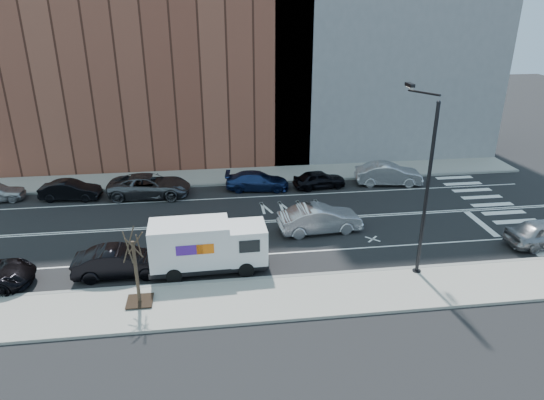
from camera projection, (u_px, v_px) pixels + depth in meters
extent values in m
plane|color=black|center=(267.00, 222.00, 31.28)|extent=(120.00, 120.00, 0.00)
cube|color=gray|center=(289.00, 297.00, 23.19)|extent=(44.00, 3.60, 0.15)
cube|color=gray|center=(253.00, 175.00, 39.31)|extent=(44.00, 3.60, 0.15)
cube|color=gray|center=(283.00, 277.00, 24.83)|extent=(44.00, 0.25, 0.17)
cube|color=gray|center=(256.00, 183.00, 37.65)|extent=(44.00, 0.25, 0.17)
cube|color=brown|center=(148.00, 29.00, 40.38)|extent=(26.00, 10.00, 22.00)
cube|color=slate|center=(381.00, 3.00, 42.03)|extent=(20.00, 10.00, 26.00)
cylinder|color=black|center=(427.00, 194.00, 23.62)|extent=(0.18, 0.18, 9.00)
cylinder|color=black|center=(416.00, 272.00, 25.31)|extent=(0.44, 0.44, 0.20)
sphere|color=black|center=(439.00, 103.00, 21.92)|extent=(0.20, 0.20, 0.20)
cylinder|color=black|center=(423.00, 93.00, 23.42)|extent=(0.11, 3.49, 0.48)
cube|color=black|center=(410.00, 85.00, 24.94)|extent=(0.25, 0.80, 0.18)
cube|color=#FFF2CC|center=(410.00, 87.00, 24.97)|extent=(0.18, 0.55, 0.03)
cube|color=black|center=(140.00, 301.00, 22.65)|extent=(1.20, 1.20, 0.04)
cylinder|color=#382B1E|center=(136.00, 273.00, 22.07)|extent=(0.16, 0.16, 3.20)
cylinder|color=#382B1E|center=(139.00, 245.00, 21.56)|extent=(0.06, 0.80, 1.44)
cylinder|color=#382B1E|center=(135.00, 243.00, 21.76)|extent=(0.81, 0.31, 1.19)
cylinder|color=#382B1E|center=(129.00, 244.00, 21.64)|extent=(0.58, 0.76, 1.50)
cylinder|color=#382B1E|center=(128.00, 247.00, 21.37)|extent=(0.47, 0.61, 1.37)
cylinder|color=#382B1E|center=(134.00, 248.00, 21.32)|extent=(0.72, 0.29, 1.13)
cube|color=black|center=(208.00, 263.00, 25.52)|extent=(6.01, 2.18, 0.29)
cube|color=silver|center=(247.00, 242.00, 25.43)|extent=(1.98, 2.12, 1.92)
cube|color=black|center=(266.00, 236.00, 25.46)|extent=(0.10, 1.78, 0.91)
cube|color=black|center=(250.00, 246.00, 24.36)|extent=(1.06, 0.07, 0.67)
cube|color=black|center=(245.00, 228.00, 26.27)|extent=(1.06, 0.07, 0.67)
cube|color=black|center=(265.00, 257.00, 25.93)|extent=(0.20, 1.93, 0.34)
cube|color=silver|center=(190.00, 243.00, 24.92)|extent=(4.09, 2.22, 2.21)
cube|color=#47198C|center=(190.00, 250.00, 23.88)|extent=(1.35, 0.05, 0.53)
cube|color=orange|center=(205.00, 249.00, 23.99)|extent=(0.87, 0.04, 0.53)
cube|color=#47198C|center=(190.00, 231.00, 25.85)|extent=(1.35, 0.05, 0.53)
cube|color=orange|center=(204.00, 230.00, 25.96)|extent=(0.87, 0.04, 0.53)
cylinder|color=black|center=(246.00, 270.00, 24.94)|extent=(0.81, 0.29, 0.81)
cylinder|color=black|center=(242.00, 252.00, 26.69)|extent=(0.81, 0.29, 0.81)
cylinder|color=black|center=(174.00, 275.00, 24.41)|extent=(0.81, 0.29, 0.81)
cylinder|color=black|center=(175.00, 257.00, 26.16)|extent=(0.81, 0.29, 0.81)
imported|color=black|center=(70.00, 190.00, 34.52)|extent=(4.31, 1.87, 1.38)
imported|color=#48494F|center=(150.00, 186.00, 35.02)|extent=(6.01, 3.08, 1.62)
imported|color=navy|center=(257.00, 181.00, 36.31)|extent=(4.92, 2.46, 1.37)
imported|color=black|center=(319.00, 179.00, 36.66)|extent=(4.11, 2.05, 1.34)
imported|color=#BABBBF|center=(388.00, 174.00, 37.31)|extent=(5.22, 2.42, 1.66)
imported|color=#BBBBC0|center=(320.00, 219.00, 29.66)|extent=(5.23, 2.23, 1.68)
imported|color=black|center=(121.00, 262.00, 24.91)|extent=(4.71, 1.65, 1.55)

